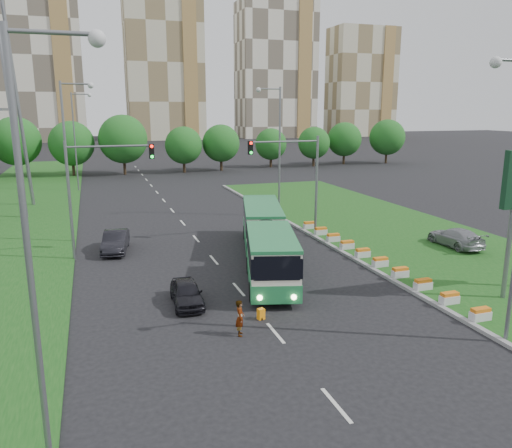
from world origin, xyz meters
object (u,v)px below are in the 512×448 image
object	(u,v)px
traffic_mast_median	(298,171)
pedestrian	(240,318)
car_left_far	(115,241)
car_left_near	(187,293)
articulated_bus	(263,238)
traffic_mast_left	(94,181)
shopping_trolley	(261,314)
car_median	(455,237)

from	to	relation	value
traffic_mast_median	pedestrian	distance (m)	18.82
car_left_far	car_left_near	bearing A→B (deg)	-66.07
car_left_far	articulated_bus	bearing A→B (deg)	-23.12
traffic_mast_left	shopping_trolley	xyz separation A→B (m)	(7.24, -13.33, -5.08)
car_left_near	car_left_far	distance (m)	11.93
traffic_mast_median	traffic_mast_left	size ratio (longest dim) A/B	1.00
articulated_bus	car_left_near	size ratio (longest dim) A/B	4.45
traffic_mast_left	car_left_near	distance (m)	12.07
car_left_near	traffic_mast_left	bearing A→B (deg)	114.72
articulated_bus	car_median	distance (m)	14.66
traffic_mast_left	shopping_trolley	bearing A→B (deg)	-61.48
traffic_mast_left	traffic_mast_median	bearing A→B (deg)	3.77
car_left_near	pedestrian	bearing A→B (deg)	-67.08
traffic_mast_left	articulated_bus	xyz separation A→B (m)	(10.34, -4.60, -3.66)
pedestrian	traffic_mast_left	bearing A→B (deg)	37.61
car_left_far	car_median	size ratio (longest dim) A/B	0.96
car_left_near	pedestrian	xyz separation A→B (m)	(1.61, -4.38, 0.20)
shopping_trolley	car_left_far	bearing A→B (deg)	98.65
pedestrian	articulated_bus	bearing A→B (deg)	-8.17
car_left_far	car_median	world-z (taller)	car_median
articulated_bus	shopping_trolley	size ratio (longest dim) A/B	30.48
car_left_far	car_median	distance (m)	24.75
shopping_trolley	traffic_mast_left	bearing A→B (deg)	104.54
articulated_bus	car_median	world-z (taller)	articulated_bus
traffic_mast_median	shopping_trolley	distance (m)	17.14
car_median	shopping_trolley	xyz separation A→B (m)	(-17.68, -7.62, -0.57)
car_median	shopping_trolley	size ratio (longest dim) A/B	8.66
traffic_mast_left	car_median	bearing A→B (deg)	-12.92
traffic_mast_median	traffic_mast_left	bearing A→B (deg)	-176.23
pedestrian	car_median	bearing A→B (deg)	-48.78
car_left_near	shopping_trolley	bearing A→B (deg)	-41.85
car_median	traffic_mast_median	bearing A→B (deg)	-35.22
car_left_far	traffic_mast_median	bearing A→B (deg)	8.38
traffic_mast_median	articulated_bus	xyz separation A→B (m)	(-4.82, -5.60, -3.66)
traffic_mast_median	traffic_mast_left	world-z (taller)	same
traffic_mast_left	articulated_bus	size ratio (longest dim) A/B	0.48
articulated_bus	car_median	bearing A→B (deg)	11.18
traffic_mast_left	car_left_near	xyz separation A→B (m)	(4.17, -10.31, -4.71)
traffic_mast_median	car_left_far	bearing A→B (deg)	179.02
car_median	shopping_trolley	world-z (taller)	car_median
traffic_mast_median	car_median	size ratio (longest dim) A/B	1.68
car_left_far	car_median	bearing A→B (deg)	-6.95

